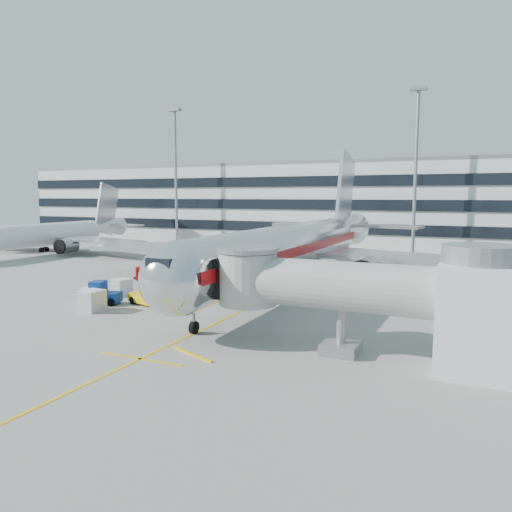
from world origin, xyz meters
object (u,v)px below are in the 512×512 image
at_px(baggage_tug, 103,294).
at_px(cargo_container_right, 122,287).
at_px(cargo_container_left, 90,296).
at_px(cargo_container_front, 92,301).
at_px(ramp_worker, 164,293).
at_px(belt_loader, 152,298).
at_px(main_jet, 294,247).

height_order(baggage_tug, cargo_container_right, baggage_tug).
distance_m(baggage_tug, cargo_container_left, 1.04).
xyz_separation_m(cargo_container_front, ramp_worker, (3.79, 4.84, 0.08)).
relative_size(cargo_container_right, ramp_worker, 0.94).
bearing_deg(baggage_tug, cargo_container_left, -133.57).
bearing_deg(cargo_container_left, baggage_tug, 46.43).
height_order(cargo_container_left, cargo_container_right, cargo_container_right).
bearing_deg(cargo_container_right, cargo_container_left, -86.93).
xyz_separation_m(belt_loader, baggage_tug, (-4.35, -1.28, 0.21)).
bearing_deg(cargo_container_right, main_jet, 40.05).
bearing_deg(ramp_worker, cargo_container_right, 131.78).
bearing_deg(ramp_worker, baggage_tug, 169.80).
relative_size(main_jet, cargo_container_front, 27.47).
relative_size(baggage_tug, cargo_container_left, 1.85).
relative_size(main_jet, cargo_container_right, 27.71).
bearing_deg(main_jet, belt_loader, -120.69).
height_order(belt_loader, cargo_container_front, belt_loader).
distance_m(main_jet, baggage_tug, 19.76).
xyz_separation_m(baggage_tug, cargo_container_front, (1.17, -2.53, 0.00)).
xyz_separation_m(main_jet, baggage_tug, (-12.47, -14.96, -3.34)).
bearing_deg(main_jet, cargo_container_right, -139.95).
bearing_deg(cargo_container_front, ramp_worker, 51.96).
relative_size(main_jet, ramp_worker, 26.15).
xyz_separation_m(cargo_container_left, cargo_container_right, (-0.24, 4.43, 0.03)).
distance_m(cargo_container_right, ramp_worker, 6.07).
distance_m(main_jet, ramp_worker, 15.07).
xyz_separation_m(belt_loader, ramp_worker, (0.61, 1.03, 0.29)).
xyz_separation_m(cargo_container_left, cargo_container_front, (1.88, -1.78, 0.11)).
xyz_separation_m(baggage_tug, cargo_container_left, (-0.71, -0.75, -0.11)).
bearing_deg(belt_loader, cargo_container_left, -158.19).
relative_size(cargo_container_right, cargo_container_front, 0.99).
bearing_deg(cargo_container_left, belt_loader, 21.81).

